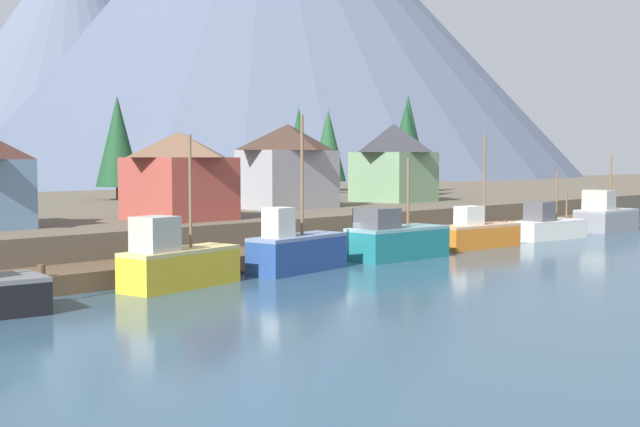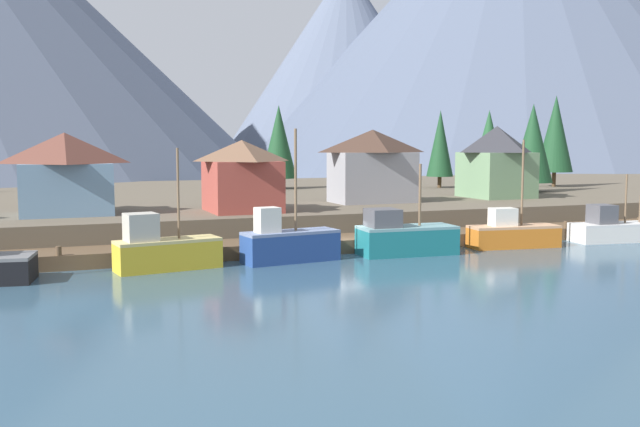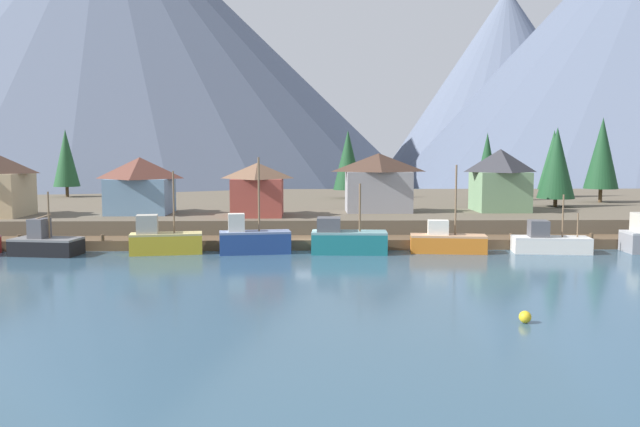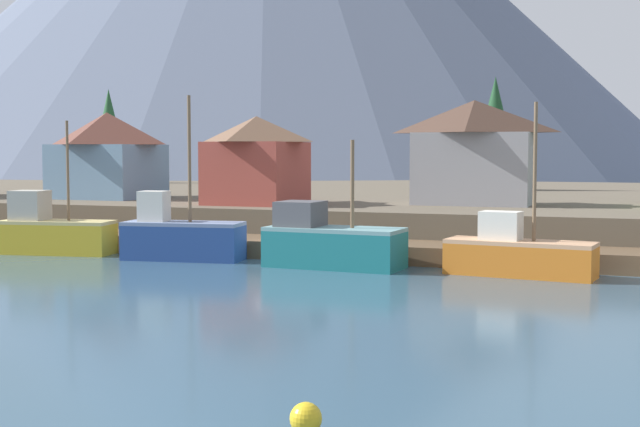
{
  "view_description": "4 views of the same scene",
  "coord_description": "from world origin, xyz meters",
  "views": [
    {
      "loc": [
        -38.36,
        -36.62,
        6.57
      ],
      "look_at": [
        0.2,
        1.73,
        2.99
      ],
      "focal_mm": 46.74,
      "sensor_mm": 36.0,
      "label": 1
    },
    {
      "loc": [
        -20.35,
        -46.83,
        8.09
      ],
      "look_at": [
        -1.68,
        1.47,
        2.91
      ],
      "focal_mm": 39.3,
      "sensor_mm": 36.0,
      "label": 2
    },
    {
      "loc": [
        -0.39,
        -63.81,
        9.76
      ],
      "look_at": [
        1.21,
        2.91,
        3.35
      ],
      "focal_mm": 37.07,
      "sensor_mm": 36.0,
      "label": 3
    },
    {
      "loc": [
        18.68,
        -44.54,
        6.05
      ],
      "look_at": [
        0.96,
        3.99,
        2.36
      ],
      "focal_mm": 49.12,
      "sensor_mm": 36.0,
      "label": 4
    }
  ],
  "objects": [
    {
      "name": "fishing_boat_blue",
      "position": [
        -5.22,
        -1.7,
        1.27
      ],
      "size": [
        6.89,
        3.11,
        9.11
      ],
      "rotation": [
        0.0,
        0.0,
        0.13
      ],
      "color": "navy",
      "rests_on": "ground_plane"
    },
    {
      "name": "house_red",
      "position": [
        -5.55,
        9.34,
        5.5
      ],
      "size": [
        5.78,
        6.55,
        5.89
      ],
      "color": "#9E4238",
      "rests_on": "shoreline_bank"
    },
    {
      "name": "dock",
      "position": [
        0.0,
        1.99,
        0.5
      ],
      "size": [
        80.0,
        4.0,
        1.6
      ],
      "color": "brown",
      "rests_on": "ground_plane"
    },
    {
      "name": "fishing_boat_grey",
      "position": [
        33.32,
        -1.86,
        1.31
      ],
      "size": [
        6.29,
        3.42,
        6.92
      ],
      "rotation": [
        0.0,
        0.0,
        -0.04
      ],
      "color": "gray",
      "rests_on": "ground_plane"
    },
    {
      "name": "shoreline_bank",
      "position": [
        0.0,
        32.0,
        1.25
      ],
      "size": [
        400.0,
        56.0,
        2.5
      ],
      "primitive_type": "cube",
      "color": "brown",
      "rests_on": "ground_plane"
    },
    {
      "name": "conifer_mid_left",
      "position": [
        38.48,
        38.31,
        8.27
      ],
      "size": [
        4.63,
        4.63,
        10.38
      ],
      "color": "#4C3823",
      "rests_on": "shoreline_bank"
    },
    {
      "name": "fishing_boat_orange",
      "position": [
        13.25,
        -1.66,
        1.07
      ],
      "size": [
        7.32,
        3.1,
        8.39
      ],
      "rotation": [
        0.0,
        0.0,
        -0.12
      ],
      "color": "#CC6B1E",
      "rests_on": "ground_plane"
    },
    {
      "name": "fishing_boat_yellow",
      "position": [
        -13.7,
        -1.79,
        1.32
      ],
      "size": [
        6.91,
        3.24,
        7.82
      ],
      "rotation": [
        0.0,
        0.0,
        0.16
      ],
      "color": "gold",
      "rests_on": "ground_plane"
    },
    {
      "name": "mountain_far_ridge",
      "position": [
        107.33,
        127.07,
        44.37
      ],
      "size": [
        162.84,
        162.84,
        88.74
      ],
      "primitive_type": "cone",
      "color": "#4C566B",
      "rests_on": "ground_plane"
    },
    {
      "name": "house_green",
      "position": [
        23.03,
        14.53,
        6.29
      ],
      "size": [
        6.25,
        6.66,
        7.41
      ],
      "color": "#6B8E66",
      "rests_on": "shoreline_bank"
    },
    {
      "name": "conifer_near_right",
      "position": [
        25.9,
        30.64,
        8.1
      ],
      "size": [
        3.37,
        3.37,
        9.8
      ],
      "color": "#4C3823",
      "rests_on": "shoreline_bank"
    },
    {
      "name": "conifer_back_right",
      "position": [
        32.0,
        20.23,
        8.14
      ],
      "size": [
        4.72,
        4.72,
        10.2
      ],
      "color": "#4C3823",
      "rests_on": "shoreline_bank"
    },
    {
      "name": "conifer_mid_right",
      "position": [
        6.23,
        36.08,
        8.31
      ],
      "size": [
        4.42,
        4.42,
        10.32
      ],
      "color": "#4C3823",
      "rests_on": "shoreline_bank"
    },
    {
      "name": "conifer_back_left",
      "position": [
        41.04,
        27.28,
        9.35
      ],
      "size": [
        4.63,
        4.63,
        11.8
      ],
      "color": "#4C3823",
      "rests_on": "shoreline_bank"
    },
    {
      "name": "ground_plane",
      "position": [
        0.0,
        20.0,
        -0.5
      ],
      "size": [
        400.0,
        400.0,
        1.0
      ],
      "primitive_type": "cube",
      "color": "#335166"
    },
    {
      "name": "fishing_boat_teal",
      "position": [
        3.63,
        -1.8,
        1.29
      ],
      "size": [
        7.26,
        3.33,
        6.63
      ],
      "rotation": [
        0.0,
        0.0,
        -0.06
      ],
      "color": "#196B70",
      "rests_on": "ground_plane"
    },
    {
      "name": "fishing_boat_white",
      "position": [
        23.01,
        -1.87,
        1.02
      ],
      "size": [
        7.37,
        3.5,
        5.58
      ],
      "rotation": [
        0.0,
        0.0,
        -0.12
      ],
      "color": "silver",
      "rests_on": "ground_plane"
    },
    {
      "name": "mountain_east_peak",
      "position": [
        65.27,
        152.94,
        30.96
      ],
      "size": [
        81.78,
        81.78,
        61.92
      ],
      "primitive_type": "cone",
      "color": "slate",
      "rests_on": "ground_plane"
    },
    {
      "name": "house_grey",
      "position": [
        8.35,
        13.55,
        6.03
      ],
      "size": [
        7.96,
        4.82,
        6.91
      ],
      "color": "gray",
      "rests_on": "shoreline_bank"
    }
  ]
}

